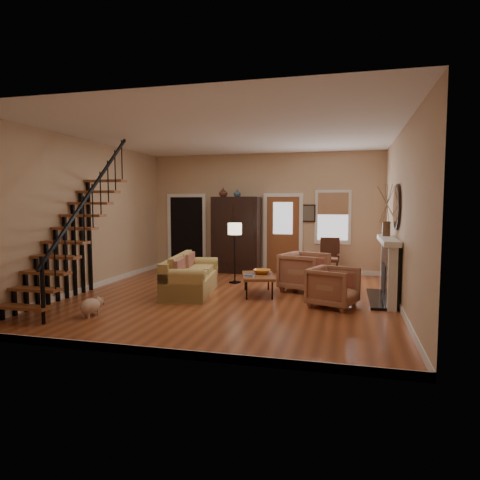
% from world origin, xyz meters
% --- Properties ---
extents(room, '(7.00, 7.33, 3.30)m').
position_xyz_m(room, '(-0.41, 1.76, 1.51)').
color(room, '#9C4B27').
rests_on(room, ground).
extents(staircase, '(0.94, 2.80, 3.20)m').
position_xyz_m(staircase, '(-2.78, -1.30, 1.60)').
color(staircase, brown).
rests_on(staircase, ground).
extents(fireplace, '(0.33, 1.95, 2.30)m').
position_xyz_m(fireplace, '(3.13, 0.50, 0.74)').
color(fireplace, black).
rests_on(fireplace, ground).
extents(armoire, '(1.30, 0.60, 2.10)m').
position_xyz_m(armoire, '(-0.70, 3.15, 1.05)').
color(armoire, black).
rests_on(armoire, ground).
extents(vase_a, '(0.24, 0.24, 0.25)m').
position_xyz_m(vase_a, '(-1.05, 3.05, 2.22)').
color(vase_a, '#4C2619').
rests_on(vase_a, armoire).
extents(vase_b, '(0.20, 0.20, 0.21)m').
position_xyz_m(vase_b, '(-0.65, 3.05, 2.21)').
color(vase_b, '#334C60').
rests_on(vase_b, armoire).
extents(sofa, '(1.19, 2.15, 0.76)m').
position_xyz_m(sofa, '(-0.93, 0.19, 0.38)').
color(sofa, tan).
rests_on(sofa, ground).
extents(coffee_table, '(0.91, 1.23, 0.42)m').
position_xyz_m(coffee_table, '(0.49, 0.42, 0.21)').
color(coffee_table, brown).
rests_on(coffee_table, ground).
extents(bowl, '(0.38, 0.38, 0.09)m').
position_xyz_m(bowl, '(0.54, 0.57, 0.47)').
color(bowl, orange).
rests_on(bowl, coffee_table).
extents(books, '(0.20, 0.28, 0.05)m').
position_xyz_m(books, '(0.37, 0.12, 0.45)').
color(books, beige).
rests_on(books, coffee_table).
extents(armchair_left, '(1.03, 1.02, 0.74)m').
position_xyz_m(armchair_left, '(2.06, -0.30, 0.37)').
color(armchair_left, brown).
rests_on(armchair_left, ground).
extents(armchair_right, '(1.15, 1.14, 0.85)m').
position_xyz_m(armchair_right, '(1.40, 1.05, 0.42)').
color(armchair_right, brown).
rests_on(armchair_right, ground).
extents(floor_lamp, '(0.44, 0.44, 1.45)m').
position_xyz_m(floor_lamp, '(-0.32, 1.56, 0.73)').
color(floor_lamp, black).
rests_on(floor_lamp, ground).
extents(side_chair, '(0.54, 0.54, 1.02)m').
position_xyz_m(side_chair, '(1.85, 2.95, 0.51)').
color(side_chair, '#3E1E13').
rests_on(side_chair, ground).
extents(dog, '(0.33, 0.48, 0.32)m').
position_xyz_m(dog, '(-1.91, -2.01, 0.16)').
color(dog, beige).
rests_on(dog, ground).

